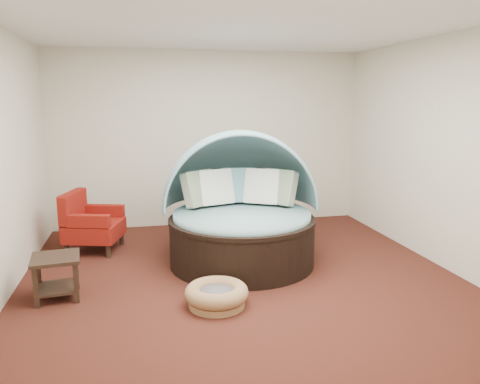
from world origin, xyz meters
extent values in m
plane|color=#401A12|center=(0.00, 0.00, 0.00)|extent=(5.00, 5.00, 0.00)
plane|color=beige|center=(0.00, 2.50, 1.40)|extent=(5.00, 0.00, 5.00)
plane|color=beige|center=(0.00, -2.50, 1.40)|extent=(5.00, 0.00, 5.00)
plane|color=beige|center=(2.50, 0.00, 1.40)|extent=(0.00, 5.00, 5.00)
plane|color=white|center=(0.00, 0.00, 2.80)|extent=(5.00, 5.00, 0.00)
cylinder|color=black|center=(0.10, 0.46, 0.27)|extent=(2.00, 2.00, 0.55)
cylinder|color=black|center=(0.10, 0.46, 0.57)|extent=(2.02, 2.02, 0.05)
cylinder|color=#80A8B2|center=(0.10, 0.46, 0.61)|extent=(1.89, 1.89, 0.12)
cube|color=#3C6743|center=(-0.38, 0.83, 0.91)|extent=(0.52, 0.49, 0.48)
cube|color=white|center=(-0.16, 0.87, 0.91)|extent=(0.51, 0.38, 0.48)
cube|color=#66A5B2|center=(0.16, 0.95, 0.91)|extent=(0.49, 0.31, 0.48)
cube|color=white|center=(0.45, 0.80, 0.91)|extent=(0.53, 0.45, 0.48)
cube|color=#3C6743|center=(0.66, 0.71, 0.91)|extent=(0.49, 0.52, 0.48)
cylinder|color=brown|center=(-0.41, -0.71, 0.03)|extent=(0.64, 0.64, 0.07)
torus|color=brown|center=(-0.41, -0.71, 0.14)|extent=(0.72, 0.72, 0.16)
cylinder|color=#5E5A5F|center=(-0.41, -0.71, 0.12)|extent=(0.43, 0.43, 0.10)
cylinder|color=black|center=(-2.10, 1.19, 0.08)|extent=(0.08, 0.08, 0.17)
cylinder|color=black|center=(-1.95, 1.73, 0.08)|extent=(0.08, 0.08, 0.17)
cylinder|color=black|center=(-1.56, 1.04, 0.08)|extent=(0.08, 0.08, 0.17)
cylinder|color=black|center=(-1.41, 1.58, 0.08)|extent=(0.08, 0.08, 0.17)
cube|color=maroon|center=(-1.75, 1.39, 0.29)|extent=(0.86, 0.86, 0.24)
cube|color=maroon|center=(-2.02, 1.46, 0.61)|extent=(0.31, 0.70, 0.41)
cube|color=maroon|center=(-1.79, 1.09, 0.49)|extent=(0.57, 0.26, 0.17)
cube|color=maroon|center=(-1.63, 1.66, 0.49)|extent=(0.57, 0.26, 0.17)
cube|color=black|center=(-2.00, -0.17, 0.43)|extent=(0.52, 0.52, 0.04)
cube|color=black|center=(-2.00, -0.17, 0.11)|extent=(0.46, 0.46, 0.03)
cube|color=black|center=(-2.17, -0.38, 0.21)|extent=(0.05, 0.05, 0.41)
cube|color=black|center=(-2.21, -0.01, 0.21)|extent=(0.05, 0.05, 0.41)
cube|color=black|center=(-1.79, -0.34, 0.21)|extent=(0.05, 0.05, 0.41)
cube|color=black|center=(-1.83, 0.04, 0.21)|extent=(0.05, 0.05, 0.41)
camera|label=1|loc=(-1.11, -5.05, 2.03)|focal=35.00mm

